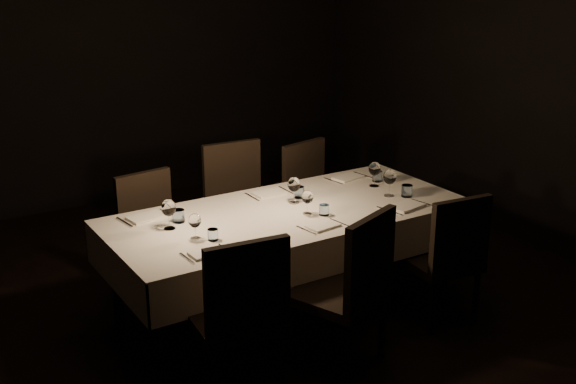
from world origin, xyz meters
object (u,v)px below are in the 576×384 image
chair_near_center (351,285)px  chair_far_center (239,202)px  dining_table (288,221)px  chair_far_left (153,229)px  chair_near_right (448,253)px  chair_near_left (240,311)px  chair_far_right (313,194)px

chair_near_center → chair_far_center: size_ratio=1.01×
chair_far_center → dining_table: bearing=-90.1°
chair_far_left → dining_table: bearing=-55.0°
chair_near_center → chair_near_right: chair_near_center is taller
chair_near_left → chair_far_right: chair_near_left is taller
chair_far_right → chair_near_center: bearing=-128.7°
chair_near_left → chair_far_right: 2.17m
chair_near_center → chair_near_right: 0.90m
chair_near_left → chair_far_left: (0.09, 1.54, -0.04)m
chair_near_left → chair_far_center: (0.87, 1.63, 0.00)m
dining_table → chair_far_right: chair_far_right is taller
chair_near_left → chair_far_center: same height
chair_near_center → chair_far_right: (0.81, 1.61, -0.03)m
chair_near_left → chair_near_right: chair_near_left is taller
chair_near_center → chair_far_left: size_ratio=1.11×
dining_table → chair_near_left: (-0.80, -0.77, -0.13)m
chair_far_left → chair_far_center: chair_far_center is taller
chair_near_center → chair_far_center: chair_near_center is taller
dining_table → chair_far_right: size_ratio=2.63×
chair_near_center → chair_far_right: bearing=-138.0°
chair_near_right → chair_far_left: size_ratio=1.02×
dining_table → chair_far_left: 1.06m
chair_near_left → chair_near_right: bearing=-172.9°
dining_table → chair_far_right: 1.08m
dining_table → chair_near_center: size_ratio=2.44×
chair_near_right → chair_near_left: bearing=7.3°
chair_near_left → chair_far_left: chair_near_left is taller
dining_table → chair_near_right: bearing=-41.8°
chair_near_center → chair_far_left: (-0.63, 1.61, -0.05)m
chair_far_left → chair_far_center: bearing=-0.7°
chair_near_center → chair_far_left: 1.73m
chair_near_right → chair_far_right: chair_far_right is taller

